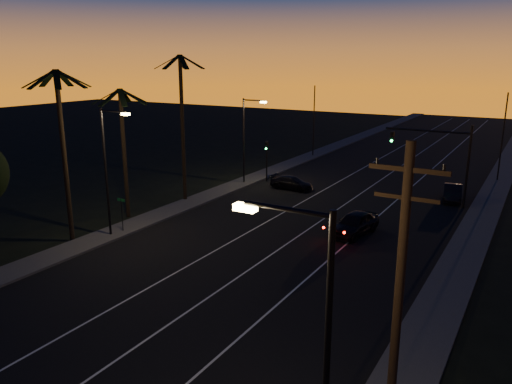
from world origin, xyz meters
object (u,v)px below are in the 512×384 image
Objects in this scene: signal_mast at (439,150)px; lead_car at (354,223)px; cross_car at (292,183)px; utility_pole at (398,299)px; right_car at (453,193)px.

signal_mast is 1.29× the size of lead_car.
lead_car is at bearing -44.15° from cross_car.
utility_pole is 1.41× the size of signal_mast.
signal_mast is (-4.46, 29.99, -0.53)m from utility_pole.
cross_car is (-12.99, -1.59, -4.15)m from signal_mast.
cross_car is (-9.60, 9.32, -0.19)m from lead_car.
right_car reaches higher than cross_car.
right_car is at bearing 61.64° from signal_mast.
signal_mast reaches higher than right_car.
signal_mast is at bearing 72.74° from lead_car.
lead_car is at bearing -107.26° from signal_mast.
right_car is (-3.36, 32.04, -4.60)m from utility_pole.
utility_pole reaches higher than right_car.
lead_car is 13.72m from right_car.
utility_pole is 2.33× the size of cross_car.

